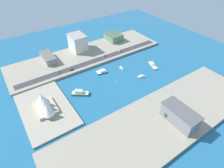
{
  "coord_description": "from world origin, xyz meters",
  "views": [
    {
      "loc": [
        -152.62,
        110.72,
        147.29
      ],
      "look_at": [
        -4.83,
        10.42,
        3.5
      ],
      "focal_mm": 29.46,
      "sensor_mm": 36.0,
      "label": 1
    }
  ],
  "objects_px": {
    "catamaran_blue": "(102,72)",
    "yacht_sleek_gray": "(141,76)",
    "ferry_green_doubledeck": "(80,93)",
    "sailboat_small_white": "(122,68)",
    "sedan_silver": "(104,56)",
    "terminal_long_green": "(113,37)",
    "van_white": "(120,51)",
    "barge_flat_brown": "(153,65)",
    "warehouse_low_gray": "(180,116)",
    "hotel_broad_white": "(78,43)",
    "carpark_squat_concrete": "(48,58)",
    "suv_black": "(72,70)",
    "taxi_yellow_cab": "(59,72)",
    "opera_landmark": "(44,104)",
    "traffic_light_waterfront": "(84,64)"
  },
  "relations": [
    {
      "from": "ferry_green_doubledeck",
      "to": "catamaran_blue",
      "type": "relative_size",
      "value": 1.26
    },
    {
      "from": "ferry_green_doubledeck",
      "to": "traffic_light_waterfront",
      "type": "bearing_deg",
      "value": -33.34
    },
    {
      "from": "taxi_yellow_cab",
      "to": "hotel_broad_white",
      "type": "bearing_deg",
      "value": -49.97
    },
    {
      "from": "yacht_sleek_gray",
      "to": "opera_landmark",
      "type": "xyz_separation_m",
      "value": [
        12.16,
        125.56,
        8.82
      ]
    },
    {
      "from": "yacht_sleek_gray",
      "to": "van_white",
      "type": "xyz_separation_m",
      "value": [
        68.65,
        -15.24,
        3.08
      ]
    },
    {
      "from": "catamaran_blue",
      "to": "yacht_sleek_gray",
      "type": "bearing_deg",
      "value": -135.39
    },
    {
      "from": "catamaran_blue",
      "to": "barge_flat_brown",
      "type": "bearing_deg",
      "value": -110.78
    },
    {
      "from": "van_white",
      "to": "warehouse_low_gray",
      "type": "bearing_deg",
      "value": 166.01
    },
    {
      "from": "ferry_green_doubledeck",
      "to": "van_white",
      "type": "relative_size",
      "value": 3.95
    },
    {
      "from": "sailboat_small_white",
      "to": "ferry_green_doubledeck",
      "type": "distance_m",
      "value": 75.42
    },
    {
      "from": "carpark_squat_concrete",
      "to": "terminal_long_green",
      "type": "height_order",
      "value": "terminal_long_green"
    },
    {
      "from": "barge_flat_brown",
      "to": "terminal_long_green",
      "type": "distance_m",
      "value": 98.04
    },
    {
      "from": "sailboat_small_white",
      "to": "carpark_squat_concrete",
      "type": "relative_size",
      "value": 0.27
    },
    {
      "from": "hotel_broad_white",
      "to": "van_white",
      "type": "relative_size",
      "value": 5.76
    },
    {
      "from": "terminal_long_green",
      "to": "hotel_broad_white",
      "type": "bearing_deg",
      "value": 88.7
    },
    {
      "from": "warehouse_low_gray",
      "to": "traffic_light_waterfront",
      "type": "distance_m",
      "value": 143.41
    },
    {
      "from": "terminal_long_green",
      "to": "van_white",
      "type": "relative_size",
      "value": 5.87
    },
    {
      "from": "yacht_sleek_gray",
      "to": "catamaran_blue",
      "type": "xyz_separation_m",
      "value": [
        38.92,
        38.4,
        0.39
      ]
    },
    {
      "from": "warehouse_low_gray",
      "to": "hotel_broad_white",
      "type": "xyz_separation_m",
      "value": [
        190.9,
        16.28,
        4.41
      ]
    },
    {
      "from": "sailboat_small_white",
      "to": "sedan_silver",
      "type": "height_order",
      "value": "sailboat_small_white"
    },
    {
      "from": "yacht_sleek_gray",
      "to": "hotel_broad_white",
      "type": "relative_size",
      "value": 0.36
    },
    {
      "from": "catamaran_blue",
      "to": "carpark_squat_concrete",
      "type": "height_order",
      "value": "carpark_squat_concrete"
    },
    {
      "from": "carpark_squat_concrete",
      "to": "warehouse_low_gray",
      "type": "distance_m",
      "value": 197.67
    },
    {
      "from": "ferry_green_doubledeck",
      "to": "taxi_yellow_cab",
      "type": "distance_m",
      "value": 54.29
    },
    {
      "from": "yacht_sleek_gray",
      "to": "opera_landmark",
      "type": "bearing_deg",
      "value": 84.47
    },
    {
      "from": "taxi_yellow_cab",
      "to": "sailboat_small_white",
      "type": "bearing_deg",
      "value": -115.31
    },
    {
      "from": "sedan_silver",
      "to": "catamaran_blue",
      "type": "bearing_deg",
      "value": 141.96
    },
    {
      "from": "catamaran_blue",
      "to": "opera_landmark",
      "type": "relative_size",
      "value": 0.45
    },
    {
      "from": "ferry_green_doubledeck",
      "to": "sailboat_small_white",
      "type": "bearing_deg",
      "value": -77.22
    },
    {
      "from": "warehouse_low_gray",
      "to": "suv_black",
      "type": "xyz_separation_m",
      "value": [
        142.67,
        50.54,
        -7.23
      ]
    },
    {
      "from": "terminal_long_green",
      "to": "suv_black",
      "type": "bearing_deg",
      "value": 114.56
    },
    {
      "from": "hotel_broad_white",
      "to": "opera_landmark",
      "type": "xyz_separation_m",
      "value": [
        -99.12,
        87.58,
        -5.92
      ]
    },
    {
      "from": "yacht_sleek_gray",
      "to": "suv_black",
      "type": "xyz_separation_m",
      "value": [
        63.06,
        72.23,
        3.09
      ]
    },
    {
      "from": "hotel_broad_white",
      "to": "traffic_light_waterfront",
      "type": "distance_m",
      "value": 54.02
    },
    {
      "from": "traffic_light_waterfront",
      "to": "terminal_long_green",
      "type": "bearing_deg",
      "value": -59.27
    },
    {
      "from": "carpark_squat_concrete",
      "to": "terminal_long_green",
      "type": "bearing_deg",
      "value": -88.21
    },
    {
      "from": "suv_black",
      "to": "catamaran_blue",
      "type": "bearing_deg",
      "value": -125.5
    },
    {
      "from": "terminal_long_green",
      "to": "traffic_light_waterfront",
      "type": "xyz_separation_m",
      "value": [
        -49.56,
        83.38,
        -1.28
      ]
    },
    {
      "from": "ferry_green_doubledeck",
      "to": "sedan_silver",
      "type": "relative_size",
      "value": 4.44
    },
    {
      "from": "suv_black",
      "to": "traffic_light_waterfront",
      "type": "distance_m",
      "value": 19.32
    },
    {
      "from": "opera_landmark",
      "to": "suv_black",
      "type": "bearing_deg",
      "value": -46.33
    },
    {
      "from": "sailboat_small_white",
      "to": "carpark_squat_concrete",
      "type": "bearing_deg",
      "value": 46.9
    },
    {
      "from": "hotel_broad_white",
      "to": "van_white",
      "type": "bearing_deg",
      "value": -128.7
    },
    {
      "from": "suv_black",
      "to": "hotel_broad_white",
      "type": "bearing_deg",
      "value": -35.39
    },
    {
      "from": "yacht_sleek_gray",
      "to": "taxi_yellow_cab",
      "type": "distance_m",
      "value": 112.21
    },
    {
      "from": "carpark_squat_concrete",
      "to": "suv_black",
      "type": "relative_size",
      "value": 7.39
    },
    {
      "from": "sailboat_small_white",
      "to": "opera_landmark",
      "type": "height_order",
      "value": "opera_landmark"
    },
    {
      "from": "yacht_sleek_gray",
      "to": "hotel_broad_white",
      "type": "height_order",
      "value": "hotel_broad_white"
    },
    {
      "from": "catamaran_blue",
      "to": "terminal_long_green",
      "type": "xyz_separation_m",
      "value": [
        70.82,
        -68.35,
        7.38
      ]
    },
    {
      "from": "ferry_green_doubledeck",
      "to": "carpark_squat_concrete",
      "type": "height_order",
      "value": "carpark_squat_concrete"
    }
  ]
}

